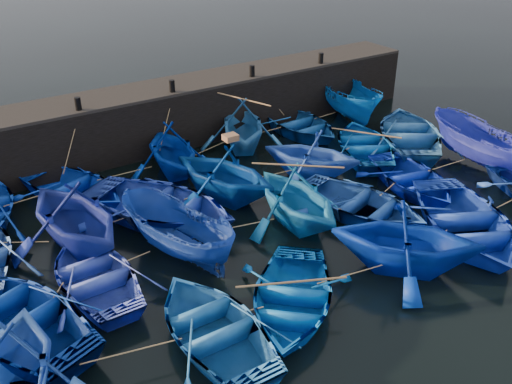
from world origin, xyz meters
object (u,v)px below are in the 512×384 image
boat_8 (160,205)px  boat_13 (13,317)px  boat_20 (11,369)px  wooden_crate (230,137)px

boat_8 → boat_13: bearing=178.1°
boat_13 → boat_20: size_ratio=1.32×
boat_8 → boat_13: boat_8 is taller
boat_8 → wooden_crate: (2.89, 0.05, 1.84)m
boat_20 → wooden_crate: (8.95, 5.63, 1.35)m
boat_8 → boat_20: 8.25m
boat_8 → boat_13: (-5.57, -3.17, -0.03)m
boat_8 → boat_13: size_ratio=1.05×
boat_13 → wooden_crate: wooden_crate is taller
boat_13 → wooden_crate: (8.46, 3.23, 1.87)m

